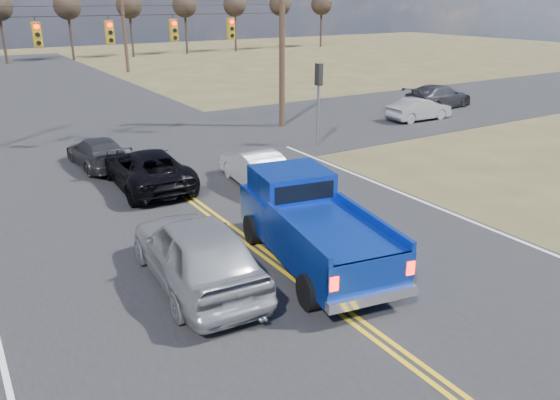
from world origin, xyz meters
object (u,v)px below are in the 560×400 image
white_car_queue (255,167)px  cross_car_east_near (419,109)px  cross_car_east_far (438,97)px  pickup_truck (311,225)px  dgrey_car_queue (98,153)px  silver_suv (196,251)px  black_suv (147,168)px

white_car_queue → cross_car_east_near: (13.88, 5.18, -0.03)m
cross_car_east_near → cross_car_east_far: 4.23m
pickup_truck → cross_car_east_near: bearing=46.2°
cross_car_east_near → cross_car_east_far: bearing=-60.0°
pickup_truck → cross_car_east_far: pickup_truck is taller
dgrey_car_queue → cross_car_east_far: 22.14m
pickup_truck → dgrey_car_queue: size_ratio=1.43×
pickup_truck → cross_car_east_far: bearing=44.8°
pickup_truck → silver_suv: size_ratio=1.17×
white_car_queue → silver_suv: bearing=56.1°
cross_car_east_far → white_car_queue: bearing=104.9°
silver_suv → black_suv: size_ratio=1.01×
black_suv → white_car_queue: bearing=154.6°
cross_car_east_far → pickup_truck: bearing=117.7°
silver_suv → black_suv: (1.46, 7.90, -0.18)m
cross_car_east_near → cross_car_east_far: (3.72, 2.02, 0.11)m
dgrey_car_queue → pickup_truck: bearing=99.3°
silver_suv → dgrey_car_queue: 11.54m
white_car_queue → dgrey_car_queue: 7.09m
pickup_truck → silver_suv: (-3.09, 0.47, -0.18)m
pickup_truck → cross_car_east_near: pickup_truck is taller
pickup_truck → black_suv: size_ratio=1.19×
black_suv → dgrey_car_queue: size_ratio=1.21×
pickup_truck → cross_car_east_near: size_ratio=1.57×
black_suv → white_car_queue: (3.59, -1.88, -0.05)m
cross_car_east_far → black_suv: bearing=96.8°
pickup_truck → cross_car_east_far: (19.55, 13.70, -0.32)m
silver_suv → dgrey_car_queue: (0.57, 11.53, -0.28)m
black_suv → cross_car_east_far: bearing=-163.7°
silver_suv → cross_car_east_far: 26.22m
cross_car_east_near → dgrey_car_queue: bearing=90.6°
silver_suv → cross_car_east_far: (22.64, 13.22, -0.14)m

